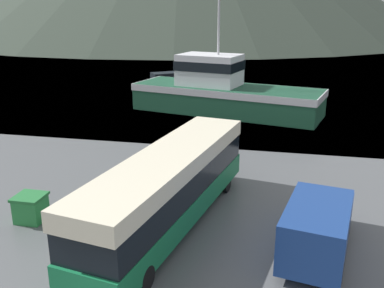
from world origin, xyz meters
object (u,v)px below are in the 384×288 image
fishing_boat (223,91)px  small_boat (176,75)px  tour_bus (170,185)px  delivery_van (318,225)px  storage_bin (31,208)px

fishing_boat → small_boat: size_ratio=2.64×
fishing_boat → tour_bus: bearing=16.0°
tour_bus → fishing_boat: bearing=102.4°
delivery_van → storage_bin: (-12.31, 0.16, -0.59)m
storage_bin → small_boat: (-3.40, 40.68, -0.20)m
storage_bin → delivery_van: bearing=-0.7°
tour_bus → storage_bin: 6.39m
tour_bus → fishing_boat: size_ratio=0.73×
tour_bus → delivery_van: size_ratio=2.06×
delivery_van → fishing_boat: size_ratio=0.35×
storage_bin → fishing_boat: bearing=76.3°
fishing_boat → storage_bin: bearing=0.4°
storage_bin → small_boat: bearing=94.8°
tour_bus → delivery_van: (6.10, -1.02, -0.68)m
fishing_boat → small_boat: 20.32m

